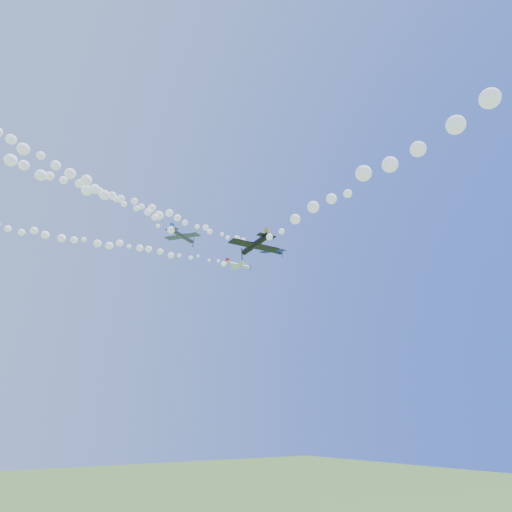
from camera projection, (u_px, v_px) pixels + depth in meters
plane_white at (238, 265)px, 95.88m from camera, size 6.40×6.78×2.30m
smoke_trail_white at (55, 235)px, 79.87m from camera, size 71.22×11.00×2.76m
plane_navy at (272, 251)px, 99.25m from camera, size 7.17×7.47×2.13m
smoke_trail_navy at (117, 198)px, 75.48m from camera, size 71.42×12.03×2.82m
plane_grey at (182, 236)px, 71.80m from camera, size 6.29×6.66×2.14m
plane_black at (255, 245)px, 51.36m from camera, size 6.58×6.28×2.28m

